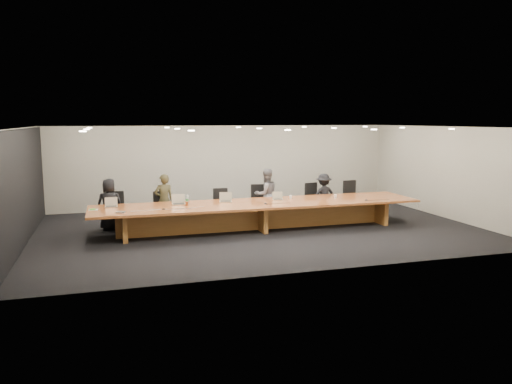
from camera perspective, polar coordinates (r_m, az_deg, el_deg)
ground at (r=13.82m, az=0.36°, el=-4.28°), size 12.00×12.00×0.00m
back_wall at (r=17.43m, az=-3.51°, el=2.98°), size 12.00×0.02×2.80m
left_wall_panel at (r=13.14m, az=-25.23°, el=0.35°), size 0.08×7.84×2.74m
conference_table at (r=13.71m, az=0.36°, el=-2.16°), size 9.00×1.80×0.75m
chair_far_left at (r=14.31m, az=-15.74°, el=-2.01°), size 0.59×0.59×1.05m
chair_left at (r=14.38m, az=-10.68°, el=-1.89°), size 0.55×0.55×1.00m
chair_mid_left at (r=14.62m, az=-3.91°, el=-1.56°), size 0.53×0.53×1.02m
chair_mid_right at (r=14.92m, az=0.42°, el=-1.20°), size 0.63×0.63×1.10m
chair_right at (r=15.69m, az=6.73°, el=-0.85°), size 0.65×0.65×1.06m
chair_far_right at (r=16.15m, az=11.04°, el=-0.62°), size 0.63×0.63×1.10m
person_a at (r=14.20m, az=-16.40°, el=-1.35°), size 0.74×0.53×1.42m
person_b at (r=14.28m, az=-10.46°, el=-0.95°), size 0.58×0.42×1.50m
person_c at (r=14.93m, az=1.18°, el=-0.30°), size 0.84×0.71×1.56m
person_d at (r=15.60m, az=7.74°, el=-0.38°), size 0.88×0.52×1.35m
laptop_a at (r=13.49m, az=-16.24°, el=-1.13°), size 0.33×0.24×0.25m
laptop_b at (r=13.50m, az=-8.82°, el=-0.83°), size 0.36×0.26×0.28m
laptop_c at (r=13.79m, az=-3.49°, el=-0.58°), size 0.39×0.32×0.27m
laptop_d at (r=14.15m, az=2.53°, el=-0.43°), size 0.32×0.26×0.23m
water_bottle at (r=13.53m, az=-7.87°, el=-0.88°), size 0.08×0.08×0.24m
amber_mug at (r=13.35m, az=-7.90°, el=-1.31°), size 0.10×0.10×0.10m
paper_cup_near at (r=14.36m, az=3.99°, el=-0.58°), size 0.09×0.09×0.10m
paper_cup_far at (r=14.64m, az=9.07°, el=-0.49°), size 0.10×0.10×0.10m
notepad at (r=13.18m, az=-18.10°, el=-1.95°), size 0.23×0.19×0.01m
lime_gadget at (r=13.17m, az=-18.18°, el=-1.88°), size 0.15×0.10×0.02m
av_box at (r=12.61m, az=-15.23°, el=-2.24°), size 0.24×0.21×0.03m
mic_left at (r=12.86m, az=-10.52°, el=-1.90°), size 0.12×0.12×0.03m
mic_center at (r=13.44m, az=1.10°, el=-1.32°), size 0.13×0.13×0.03m
mic_right at (r=14.38m, az=12.51°, el=-0.89°), size 0.14×0.14×0.03m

